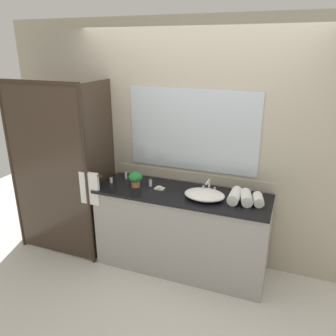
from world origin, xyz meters
TOP-DOWN VIEW (x-y plane):
  - ground_plane at (0.00, 0.00)m, footprint 8.00×8.00m
  - wall_back_with_mirror at (0.00, 0.34)m, footprint 4.40×0.06m
  - vanity_cabinet at (0.00, 0.01)m, footprint 1.80×0.58m
  - shower_enclosure at (-1.27, -0.19)m, footprint 1.20×0.59m
  - sink_basin at (0.25, -0.05)m, footprint 0.40×0.30m
  - faucet at (0.25, 0.11)m, footprint 0.17×0.15m
  - potted_plant at (-0.51, -0.02)m, footprint 0.15×0.15m
  - soap_dish at (-0.25, 0.01)m, footprint 0.10×0.07m
  - amenity_bottle_body_wash at (-0.81, -0.02)m, footprint 0.03×0.03m
  - amenity_bottle_lotion at (-0.37, 0.04)m, footprint 0.03×0.03m
  - amenity_bottle_shampoo at (-0.71, 0.14)m, footprint 0.03×0.03m
  - rolled_towel_near_edge at (0.76, 0.01)m, footprint 0.13×0.20m
  - rolled_towel_middle at (0.65, -0.00)m, footprint 0.16×0.25m
  - rolled_towel_far_edge at (0.54, -0.00)m, footprint 0.11×0.25m

SIDE VIEW (x-z plane):
  - ground_plane at x=0.00m, z-range 0.00..0.00m
  - vanity_cabinet at x=0.00m, z-range 0.00..0.90m
  - soap_dish at x=-0.25m, z-range 0.90..0.93m
  - amenity_bottle_body_wash at x=-0.81m, z-range 0.90..0.98m
  - amenity_bottle_lotion at x=-0.37m, z-range 0.90..0.98m
  - sink_basin at x=0.25m, z-range 0.90..0.98m
  - amenity_bottle_shampoo at x=-0.71m, z-range 0.90..1.00m
  - rolled_towel_near_edge at x=0.76m, z-range 0.90..1.00m
  - faucet at x=0.25m, z-range 0.88..1.02m
  - rolled_towel_middle at x=0.65m, z-range 0.90..1.01m
  - rolled_towel_far_edge at x=0.54m, z-range 0.90..1.01m
  - potted_plant at x=-0.51m, z-range 0.91..1.08m
  - shower_enclosure at x=-1.27m, z-range 0.02..2.02m
  - wall_back_with_mirror at x=0.00m, z-range 0.00..2.60m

